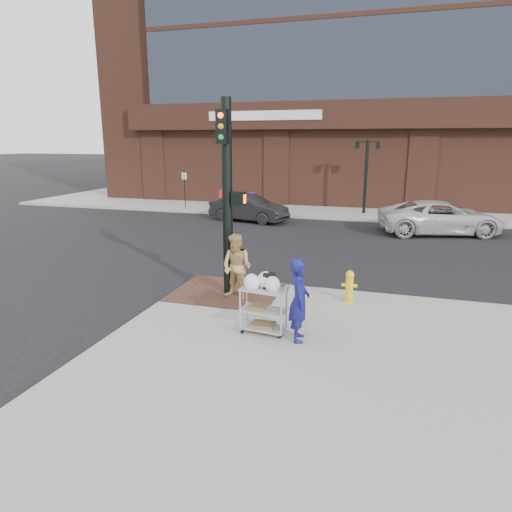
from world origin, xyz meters
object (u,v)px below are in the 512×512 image
(lamp_post, at_px, (366,168))
(sedan_dark, at_px, (249,208))
(woman_blue, at_px, (299,300))
(fire_hydrant, at_px, (349,286))
(pedestrian_tan, at_px, (237,267))
(traffic_signal_pole, at_px, (228,193))
(minivan_white, at_px, (441,218))
(utility_cart, at_px, (263,306))

(lamp_post, bearing_deg, sedan_dark, -147.49)
(woman_blue, distance_m, fire_hydrant, 2.75)
(pedestrian_tan, relative_size, sedan_dark, 0.41)
(traffic_signal_pole, relative_size, fire_hydrant, 6.08)
(pedestrian_tan, height_order, minivan_white, pedestrian_tan)
(lamp_post, distance_m, woman_blue, 17.60)
(pedestrian_tan, xyz_separation_m, minivan_white, (5.79, 11.29, -0.26))
(traffic_signal_pole, bearing_deg, fire_hydrant, 5.57)
(utility_cart, bearing_deg, lamp_post, 86.97)
(minivan_white, bearing_deg, woman_blue, 149.79)
(utility_cart, distance_m, fire_hydrant, 2.91)
(sedan_dark, height_order, utility_cart, utility_cart)
(minivan_white, bearing_deg, pedestrian_tan, 138.49)
(woman_blue, xyz_separation_m, minivan_white, (3.77, 13.28, -0.27))
(pedestrian_tan, bearing_deg, utility_cart, -42.47)
(lamp_post, height_order, woman_blue, lamp_post)
(traffic_signal_pole, xyz_separation_m, minivan_white, (6.12, 10.98, -2.08))
(fire_hydrant, bearing_deg, sedan_dark, 118.94)
(minivan_white, distance_m, fire_hydrant, 11.09)
(sedan_dark, height_order, fire_hydrant, sedan_dark)
(sedan_dark, xyz_separation_m, minivan_white, (9.27, -0.66, 0.06))
(lamp_post, xyz_separation_m, fire_hydrant, (0.64, -14.92, -2.05))
(woman_blue, height_order, fire_hydrant, woman_blue)
(sedan_dark, bearing_deg, pedestrian_tan, -150.79)
(pedestrian_tan, height_order, utility_cart, pedestrian_tan)
(traffic_signal_pole, height_order, woman_blue, traffic_signal_pole)
(utility_cart, xyz_separation_m, fire_hydrant, (1.56, 2.45, -0.18))
(lamp_post, relative_size, traffic_signal_pole, 0.80)
(woman_blue, height_order, utility_cart, woman_blue)
(traffic_signal_pole, distance_m, sedan_dark, 12.25)
(pedestrian_tan, bearing_deg, minivan_white, 76.66)
(woman_blue, relative_size, pedestrian_tan, 1.01)
(traffic_signal_pole, xyz_separation_m, utility_cart, (1.56, -2.14, -2.08))
(lamp_post, relative_size, sedan_dark, 0.96)
(pedestrian_tan, bearing_deg, traffic_signal_pole, 150.95)
(traffic_signal_pole, xyz_separation_m, fire_hydrant, (3.11, 0.30, -2.26))
(traffic_signal_pole, relative_size, pedestrian_tan, 2.93)
(traffic_signal_pole, relative_size, utility_cart, 3.79)
(lamp_post, distance_m, fire_hydrant, 15.08)
(fire_hydrant, bearing_deg, minivan_white, 74.30)
(lamp_post, relative_size, pedestrian_tan, 2.34)
(woman_blue, relative_size, utility_cart, 1.31)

